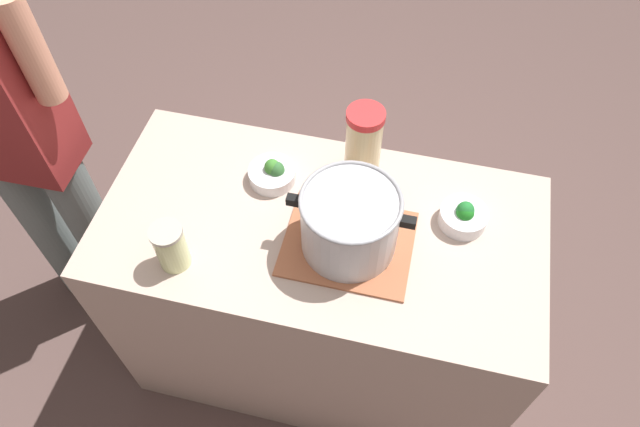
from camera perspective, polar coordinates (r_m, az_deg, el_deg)
ground_plane at (r=2.36m, az=-0.00°, el=-12.95°), size 8.00×8.00×0.00m
counter_slab at (r=1.97m, az=-0.00°, el=-8.13°), size 1.24×0.63×0.85m
dish_cloth at (r=1.57m, az=2.77°, el=-2.93°), size 0.34×0.28×0.01m
cooking_pot at (r=1.49m, az=2.92°, el=-0.78°), size 0.33×0.26×0.19m
lemonade_pitcher at (r=1.63m, az=4.26°, el=6.73°), size 0.10×0.10×0.25m
mason_jar at (r=1.53m, az=-14.38°, el=-3.14°), size 0.09×0.09×0.14m
broccoli_bowl_front at (r=1.69m, az=-4.64°, el=3.95°), size 0.14×0.14×0.07m
broccoli_bowl_center at (r=1.63m, az=13.85°, el=-0.23°), size 0.13×0.13×0.08m
person_cook at (r=1.98m, az=-27.52°, el=6.37°), size 0.50×0.21×1.61m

